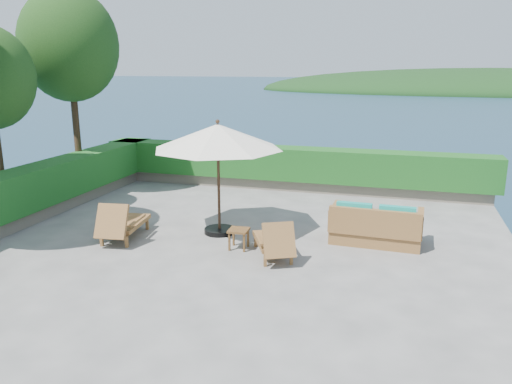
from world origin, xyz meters
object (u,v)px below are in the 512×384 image
(patio_umbrella, at_px, (218,138))
(lounge_left, at_px, (122,223))
(wicker_loveseat, at_px, (375,227))
(lounge_right, at_px, (274,241))
(side_table, at_px, (239,233))

(patio_umbrella, height_order, lounge_left, patio_umbrella)
(patio_umbrella, bearing_deg, wicker_loveseat, 4.91)
(lounge_left, xyz_separation_m, lounge_right, (3.57, -0.10, -0.03))
(lounge_right, xyz_separation_m, side_table, (-0.86, 0.29, -0.00))
(lounge_right, distance_m, wicker_loveseat, 2.44)
(patio_umbrella, height_order, lounge_right, patio_umbrella)
(patio_umbrella, distance_m, wicker_loveseat, 4.05)
(side_table, height_order, wicker_loveseat, wicker_loveseat)
(side_table, xyz_separation_m, wicker_loveseat, (2.81, 1.18, 0.01))
(wicker_loveseat, bearing_deg, lounge_left, -163.73)
(patio_umbrella, xyz_separation_m, wicker_loveseat, (3.57, 0.31, -1.89))
(patio_umbrella, bearing_deg, side_table, -48.62)
(patio_umbrella, xyz_separation_m, side_table, (0.77, -0.87, -1.90))
(lounge_left, distance_m, lounge_right, 3.57)
(patio_umbrella, xyz_separation_m, lounge_left, (-1.95, -1.06, -1.87))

